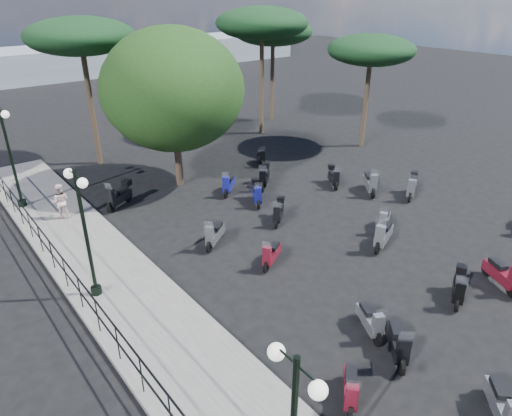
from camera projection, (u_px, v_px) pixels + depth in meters
ground at (343, 271)px, 15.81m from camera, size 120.00×120.00×0.00m
sidewalk at (130, 300)px, 14.25m from camera, size 3.00×30.00×0.15m
railing at (87, 298)px, 13.02m from camera, size 0.04×26.04×1.10m
lamp_post_1 at (85, 227)px, 13.39m from camera, size 0.35×1.24×4.20m
lamp_post_2 at (9, 151)px, 19.09m from camera, size 0.51×1.30×4.46m
pedestrian_far at (60, 201)px, 18.85m from camera, size 0.89×0.81×1.50m
scooter_1 at (502, 405)px, 10.20m from camera, size 1.30×1.24×1.35m
scooter_2 at (350, 389)px, 10.68m from camera, size 1.18×1.07×1.20m
scooter_3 at (119, 196)px, 20.25m from camera, size 1.57×1.04×1.38m
scooter_5 at (370, 320)px, 12.85m from camera, size 0.86×1.42×1.23m
scooter_6 at (398, 343)px, 11.96m from camera, size 1.24×1.34×1.37m
scooter_7 at (271, 254)px, 16.02m from camera, size 1.37×0.87×1.21m
scooter_8 at (215, 235)px, 17.23m from camera, size 1.40×1.04×1.31m
scooter_9 at (257, 194)px, 20.57m from camera, size 0.98×1.44×1.28m
scooter_12 at (459, 288)px, 14.17m from camera, size 1.43×0.91×1.25m
scooter_13 at (384, 220)px, 18.33m from camera, size 1.42×0.89×1.24m
scooter_14 at (279, 212)px, 18.93m from camera, size 1.24×1.08×1.20m
scooter_15 at (228, 185)px, 21.57m from camera, size 1.29×1.16×1.30m
scooter_18 at (502, 274)px, 14.80m from camera, size 0.96×1.60×1.39m
scooter_19 at (383, 235)px, 17.10m from camera, size 1.73×0.89×1.44m
scooter_20 at (333, 177)px, 22.40m from camera, size 0.97×1.32×1.20m
scooter_21 at (264, 177)px, 22.22m from camera, size 1.38×1.30×1.37m
scooter_24 at (370, 183)px, 21.59m from camera, size 1.23×1.50×1.45m
scooter_25 at (412, 187)px, 21.18m from camera, size 1.55×1.02×1.36m
scooter_26 at (261, 157)px, 25.10m from camera, size 0.90×1.33×1.20m
broadleaf_tree at (173, 90)px, 20.75m from camera, size 6.56×6.56×7.45m
pine_0 at (262, 24)px, 27.73m from camera, size 5.69×5.69×7.88m
pine_1 at (273, 32)px, 31.08m from camera, size 5.45×5.45×7.08m
pine_2 at (80, 37)px, 22.57m from camera, size 5.38×5.38×7.63m
pine_3 at (371, 50)px, 25.82m from camera, size 5.00×5.00×6.54m
distant_hills at (13, 66)px, 46.79m from camera, size 70.00×8.00×3.00m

